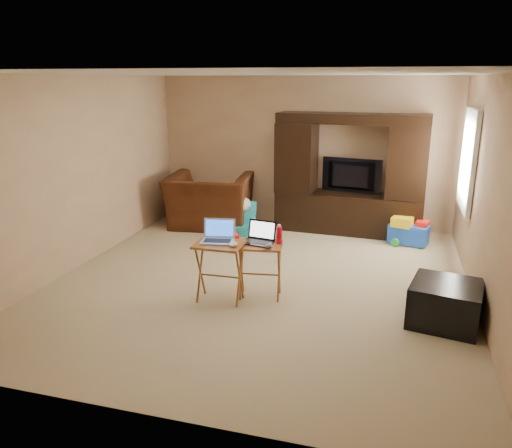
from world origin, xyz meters
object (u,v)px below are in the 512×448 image
(plush_toy, at_px, (230,232))
(laptop_left, at_px, (217,232))
(television, at_px, (350,176))
(tray_table_right, at_px, (260,271))
(laptop_right, at_px, (257,233))
(mouse_right, at_px, (269,246))
(water_bottle, at_px, (279,235))
(child_rocker, at_px, (241,218))
(tray_table_left, at_px, (220,272))
(entertainment_center, at_px, (350,174))
(push_toy, at_px, (409,231))
(ottoman, at_px, (445,304))
(recliner, at_px, (210,201))
(mouse_left, at_px, (233,244))

(plush_toy, relative_size, laptop_left, 0.99)
(television, xyz_separation_m, tray_table_right, (-0.71, -2.93, -0.60))
(laptop_left, bearing_deg, laptop_right, 17.90)
(mouse_right, height_order, water_bottle, water_bottle)
(laptop_right, bearing_deg, child_rocker, 121.29)
(tray_table_left, bearing_deg, entertainment_center, 69.53)
(laptop_left, bearing_deg, plush_toy, 95.22)
(push_toy, xyz_separation_m, water_bottle, (-1.48, -2.39, 0.53))
(push_toy, xyz_separation_m, tray_table_right, (-1.68, -2.47, 0.10))
(entertainment_center, bearing_deg, ottoman, -63.43)
(recliner, height_order, plush_toy, recliner)
(laptop_left, height_order, laptop_right, laptop_left)
(child_rocker, distance_m, mouse_left, 2.72)
(entertainment_center, xyz_separation_m, laptop_right, (-0.75, -2.87, -0.20))
(plush_toy, bearing_deg, television, 34.08)
(television, relative_size, recliner, 0.72)
(recliner, bearing_deg, push_toy, 171.09)
(plush_toy, xyz_separation_m, laptop_left, (0.52, -1.99, 0.63))
(recliner, bearing_deg, laptop_left, 105.71)
(entertainment_center, height_order, laptop_right, entertainment_center)
(recliner, bearing_deg, entertainment_center, -179.48)
(recliner, height_order, laptop_right, recliner)
(child_rocker, relative_size, tray_table_right, 0.81)
(push_toy, bearing_deg, plush_toy, -150.48)
(entertainment_center, relative_size, plush_toy, 6.65)
(entertainment_center, xyz_separation_m, television, (0.00, 0.04, -0.04))
(child_rocker, distance_m, tray_table_right, 2.49)
(child_rocker, distance_m, laptop_left, 2.60)
(mouse_left, xyz_separation_m, water_bottle, (0.42, 0.37, 0.03))
(recliner, relative_size, push_toy, 2.34)
(entertainment_center, distance_m, mouse_right, 3.07)
(push_toy, bearing_deg, laptop_left, -113.32)
(entertainment_center, relative_size, push_toy, 4.05)
(push_toy, bearing_deg, child_rocker, -161.02)
(ottoman, height_order, mouse_right, mouse_right)
(ottoman, bearing_deg, recliner, 143.23)
(plush_toy, height_order, laptop_right, laptop_right)
(laptop_right, bearing_deg, tray_table_right, -17.02)
(recliner, height_order, push_toy, recliner)
(recliner, bearing_deg, mouse_right, 115.69)
(plush_toy, xyz_separation_m, ottoman, (2.97, -1.91, 0.04))
(television, relative_size, mouse_left, 7.01)
(recliner, bearing_deg, plush_toy, 121.84)
(recliner, xyz_separation_m, laptop_right, (1.56, -2.56, 0.32))
(push_toy, height_order, laptop_right, laptop_right)
(recliner, xyz_separation_m, child_rocker, (0.65, -0.29, -0.18))
(child_rocker, height_order, mouse_right, mouse_right)
(recliner, xyz_separation_m, push_toy, (3.27, -0.11, -0.22))
(television, distance_m, tray_table_left, 3.39)
(plush_toy, xyz_separation_m, mouse_right, (1.10, -1.92, 0.49))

